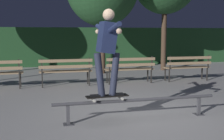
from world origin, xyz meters
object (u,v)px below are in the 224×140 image
at_px(skateboard, 107,96).
at_px(park_bench_rightmost, 188,65).
at_px(grind_rail, 137,103).
at_px(park_bench_right_center, 130,67).
at_px(park_bench_left_center, 66,69).
at_px(skateboarder, 107,45).

relative_size(skateboard, park_bench_rightmost, 0.49).
bearing_deg(grind_rail, park_bench_right_center, 74.49).
bearing_deg(park_bench_right_center, grind_rail, -105.51).
relative_size(park_bench_right_center, park_bench_rightmost, 1.00).
height_order(skateboard, park_bench_left_center, park_bench_left_center).
xyz_separation_m(skateboard, park_bench_left_center, (-0.43, 3.72, 0.06)).
distance_m(grind_rail, skateboard, 0.60).
height_order(skateboarder, park_bench_right_center, skateboarder).
bearing_deg(park_bench_left_center, park_bench_right_center, 0.00).
bearing_deg(park_bench_rightmost, skateboard, -134.55).
height_order(skateboard, skateboarder, skateboarder).
distance_m(skateboard, park_bench_right_center, 4.05).
bearing_deg(park_bench_rightmost, grind_rail, -129.63).
relative_size(grind_rail, park_bench_right_center, 1.97).
relative_size(grind_rail, park_bench_left_center, 1.97).
bearing_deg(skateboarder, park_bench_rightmost, 45.47).
xyz_separation_m(park_bench_left_center, park_bench_right_center, (2.05, 0.00, 0.00)).
bearing_deg(park_bench_rightmost, park_bench_right_center, 180.00).
xyz_separation_m(park_bench_left_center, park_bench_rightmost, (4.09, 0.00, 0.00)).
relative_size(skateboarder, park_bench_right_center, 0.97).
relative_size(park_bench_left_center, park_bench_right_center, 1.00).
bearing_deg(park_bench_right_center, park_bench_rightmost, 0.00).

